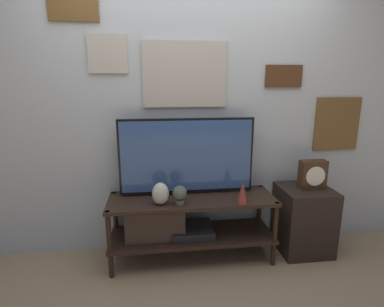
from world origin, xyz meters
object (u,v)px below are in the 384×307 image
Objects in this scene: decorative_bust at (180,194)px; vase_slim_bronze at (242,192)px; television at (187,156)px; vase_urn_stoneware at (161,194)px; mantel_clock at (313,174)px.

vase_slim_bronze is at bearing -3.61° from decorative_bust.
television is at bearing 147.87° from vase_slim_bronze.
mantel_clock is at bearing 4.90° from vase_urn_stoneware.
decorative_bust is 0.62× the size of mantel_clock.
television is 1.13m from mantel_clock.
vase_urn_stoneware is (-0.66, 0.06, 0.00)m from vase_slim_bronze.
vase_urn_stoneware is at bearing -138.34° from television.
decorative_bust is at bearing -8.64° from vase_urn_stoneware.
decorative_bust is (0.15, -0.02, -0.00)m from vase_urn_stoneware.
television reaches higher than mantel_clock.
vase_slim_bronze is 0.51m from decorative_bust.
vase_slim_bronze is 0.71m from mantel_clock.
television is 0.40m from vase_urn_stoneware.
mantel_clock reaches higher than vase_urn_stoneware.
television is 6.30× the size of vase_urn_stoneware.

